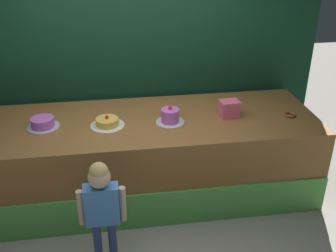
{
  "coord_description": "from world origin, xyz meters",
  "views": [
    {
      "loc": [
        -0.25,
        -3.11,
        2.73
      ],
      "look_at": [
        0.27,
        0.35,
        0.92
      ],
      "focal_mm": 43.23,
      "sensor_mm": 36.0,
      "label": 1
    }
  ],
  "objects_px": {
    "pink_box": "(229,108)",
    "cake_center_left": "(43,123)",
    "donut": "(289,115)",
    "cake_center_right": "(107,123)",
    "child_figure": "(102,201)",
    "cake_far_right": "(170,116)"
  },
  "relations": [
    {
      "from": "child_figure",
      "to": "donut",
      "type": "bearing_deg",
      "value": 23.86
    },
    {
      "from": "child_figure",
      "to": "cake_center_left",
      "type": "xyz_separation_m",
      "value": [
        -0.55,
        0.98,
        0.27
      ]
    },
    {
      "from": "cake_center_left",
      "to": "cake_far_right",
      "type": "height_order",
      "value": "cake_far_right"
    },
    {
      "from": "child_figure",
      "to": "pink_box",
      "type": "distance_m",
      "value": 1.67
    },
    {
      "from": "pink_box",
      "to": "donut",
      "type": "height_order",
      "value": "pink_box"
    },
    {
      "from": "pink_box",
      "to": "cake_center_left",
      "type": "distance_m",
      "value": 1.88
    },
    {
      "from": "cake_center_left",
      "to": "cake_center_right",
      "type": "bearing_deg",
      "value": -5.81
    },
    {
      "from": "child_figure",
      "to": "donut",
      "type": "xyz_separation_m",
      "value": [
        1.96,
        0.87,
        0.24
      ]
    },
    {
      "from": "child_figure",
      "to": "donut",
      "type": "height_order",
      "value": "child_figure"
    },
    {
      "from": "pink_box",
      "to": "child_figure",
      "type": "bearing_deg",
      "value": -144.26
    },
    {
      "from": "cake_far_right",
      "to": "cake_center_right",
      "type": "bearing_deg",
      "value": 178.36
    },
    {
      "from": "pink_box",
      "to": "cake_center_right",
      "type": "xyz_separation_m",
      "value": [
        -1.26,
        -0.04,
        -0.05
      ]
    },
    {
      "from": "cake_far_right",
      "to": "cake_center_left",
      "type": "bearing_deg",
      "value": 176.27
    },
    {
      "from": "cake_center_left",
      "to": "cake_far_right",
      "type": "relative_size",
      "value": 1.11
    },
    {
      "from": "donut",
      "to": "cake_center_left",
      "type": "xyz_separation_m",
      "value": [
        -2.51,
        0.12,
        0.03
      ]
    },
    {
      "from": "child_figure",
      "to": "cake_center_right",
      "type": "distance_m",
      "value": 0.96
    },
    {
      "from": "donut",
      "to": "cake_center_right",
      "type": "height_order",
      "value": "cake_center_right"
    },
    {
      "from": "child_figure",
      "to": "cake_far_right",
      "type": "bearing_deg",
      "value": 51.91
    },
    {
      "from": "cake_far_right",
      "to": "child_figure",
      "type": "bearing_deg",
      "value": -128.09
    },
    {
      "from": "pink_box",
      "to": "cake_center_right",
      "type": "height_order",
      "value": "pink_box"
    },
    {
      "from": "child_figure",
      "to": "cake_center_left",
      "type": "height_order",
      "value": "child_figure"
    },
    {
      "from": "child_figure",
      "to": "cake_center_left",
      "type": "distance_m",
      "value": 1.16
    }
  ]
}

